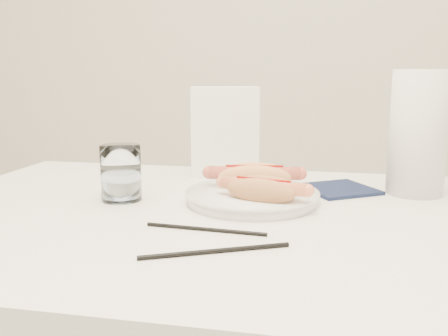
% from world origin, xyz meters
% --- Properties ---
extents(table, '(1.20, 0.80, 0.75)m').
position_xyz_m(table, '(0.00, 0.00, 0.69)').
color(table, white).
rests_on(table, ground).
extents(plate, '(0.29, 0.29, 0.02)m').
position_xyz_m(plate, '(0.03, 0.07, 0.76)').
color(plate, white).
rests_on(plate, table).
extents(hotdog_left, '(0.18, 0.09, 0.05)m').
position_xyz_m(hotdog_left, '(0.03, 0.11, 0.79)').
color(hotdog_left, '#F0A360').
rests_on(hotdog_left, plate).
extents(hotdog_right, '(0.16, 0.09, 0.04)m').
position_xyz_m(hotdog_right, '(0.06, 0.01, 0.79)').
color(hotdog_right, '#C9844E').
rests_on(hotdog_right, plate).
extents(water_glass, '(0.08, 0.08, 0.11)m').
position_xyz_m(water_glass, '(-0.22, 0.04, 0.80)').
color(water_glass, white).
rests_on(water_glass, table).
extents(chopstick_near, '(0.20, 0.02, 0.01)m').
position_xyz_m(chopstick_near, '(-0.02, -0.11, 0.75)').
color(chopstick_near, black).
rests_on(chopstick_near, table).
extents(chopstick_far, '(0.20, 0.10, 0.01)m').
position_xyz_m(chopstick_far, '(0.02, -0.20, 0.75)').
color(chopstick_far, black).
rests_on(chopstick_far, table).
extents(napkin_box, '(0.17, 0.12, 0.21)m').
position_xyz_m(napkin_box, '(-0.07, 0.32, 0.86)').
color(napkin_box, white).
rests_on(napkin_box, table).
extents(navy_napkin, '(0.18, 0.18, 0.01)m').
position_xyz_m(navy_napkin, '(0.20, 0.20, 0.75)').
color(navy_napkin, '#111936').
rests_on(navy_napkin, table).
extents(paper_towel_roll, '(0.15, 0.15, 0.25)m').
position_xyz_m(paper_towel_roll, '(0.35, 0.21, 0.87)').
color(paper_towel_roll, silver).
rests_on(paper_towel_roll, table).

